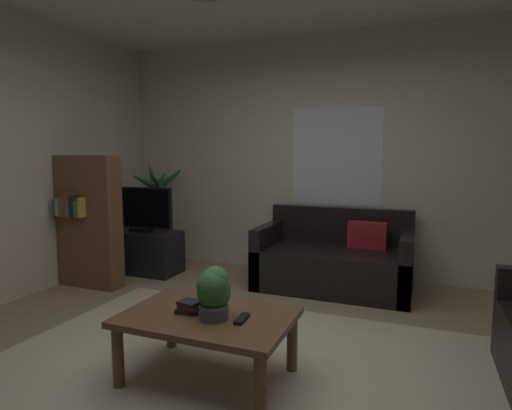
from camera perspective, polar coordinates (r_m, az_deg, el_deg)
The scene contains 15 objects.
floor at distance 2.97m, azimuth -2.30°, elevation -21.45°, with size 5.11×4.81×0.02m, color #9E8466.
rug at distance 2.80m, azimuth -4.11°, elevation -22.96°, with size 3.32×2.65×0.01m, color beige.
wall_back at distance 4.94m, azimuth 9.26°, elevation 6.63°, with size 5.23×0.06×2.78m, color beige.
window_pane at distance 4.88m, azimuth 10.94°, elevation 6.49°, with size 1.03×0.01×1.11m, color white.
couch_under_window at distance 4.52m, azimuth 10.68°, elevation -7.72°, with size 1.57×0.87×0.82m.
coffee_table at distance 2.70m, azimuth -6.62°, elevation -15.88°, with size 1.04×0.69×0.42m.
book_on_table_0 at distance 2.71m, azimuth -9.15°, elevation -14.06°, with size 0.16×0.10×0.03m, color black.
book_on_table_1 at distance 2.70m, azimuth -9.15°, elevation -13.54°, with size 0.13×0.08×0.03m, color #B22D2D.
book_on_table_2 at distance 2.69m, azimuth -9.10°, elevation -13.06°, with size 0.13×0.11×0.02m, color black.
remote_on_table_0 at distance 2.56m, azimuth -1.95°, elevation -15.33°, with size 0.05×0.16×0.02m, color black.
potted_plant_on_table at distance 2.56m, azimuth -5.82°, elevation -11.49°, with size 0.21×0.23×0.32m.
tv_stand at distance 5.21m, azimuth -15.22°, elevation -6.18°, with size 0.90×0.44×0.50m, color black.
tv at distance 5.10m, azimuth -15.55°, elevation -0.51°, with size 0.85×0.16×0.53m.
potted_palm_corner at distance 5.59m, azimuth -13.28°, elevation -1.38°, with size 0.74×0.80×1.34m.
bookshelf_corner at distance 4.75m, azimuth -21.97°, elevation -2.05°, with size 0.70×0.31×1.40m.
Camera 1 is at (1.07, -2.39, 1.39)m, focal length 29.16 mm.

